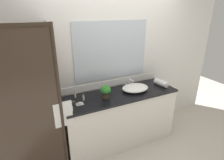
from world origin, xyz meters
TOP-DOWN VIEW (x-y plane):
  - ground_plane at (0.00, 0.00)m, footprint 8.00×8.00m
  - wall_back_with_mirror at (0.00, 0.34)m, footprint 4.40×0.06m
  - vanity_cabinet at (0.00, 0.01)m, footprint 1.80×0.58m
  - shower_enclosure at (-1.28, -0.19)m, footprint 1.20×0.59m
  - sink_basin at (0.26, -0.00)m, footprint 0.44×0.34m
  - faucet at (0.26, 0.18)m, footprint 0.17×0.14m
  - potted_plant at (-0.27, -0.03)m, footprint 0.16×0.16m
  - soap_dish at (-0.67, -0.06)m, footprint 0.10×0.07m
  - amenity_bottle_lotion at (-0.67, 0.18)m, footprint 0.03×0.03m
  - amenity_bottle_body_wash at (-0.81, -0.17)m, footprint 0.03×0.03m
  - amenity_bottle_conditioner at (-0.58, 0.04)m, footprint 0.03×0.03m
  - rolled_towel_near_edge at (0.76, -0.03)m, footprint 0.14×0.26m

SIDE VIEW (x-z plane):
  - ground_plane at x=0.00m, z-range 0.00..0.00m
  - vanity_cabinet at x=0.00m, z-range 0.00..0.90m
  - soap_dish at x=-0.67m, z-range 0.90..0.93m
  - amenity_bottle_body_wash at x=-0.81m, z-range 0.90..0.99m
  - sink_basin at x=0.26m, z-range 0.90..0.99m
  - amenity_bottle_conditioner at x=-0.58m, z-range 0.90..0.99m
  - amenity_bottle_lotion at x=-0.67m, z-range 0.90..0.99m
  - faucet at x=0.26m, z-range 0.88..1.02m
  - rolled_towel_near_edge at x=0.76m, z-range 0.90..1.00m
  - potted_plant at x=-0.27m, z-range 0.92..1.11m
  - shower_enclosure at x=-1.28m, z-range 0.02..2.02m
  - wall_back_with_mirror at x=0.00m, z-range 0.00..2.60m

